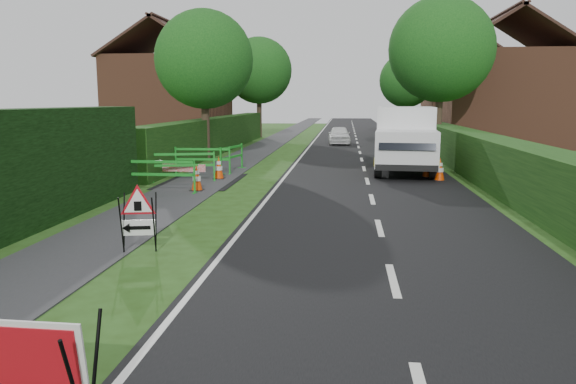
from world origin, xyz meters
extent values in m
plane|color=#264513|center=(0.00, 0.00, 0.00)|extent=(120.00, 120.00, 0.00)
cube|color=black|center=(2.50, 35.00, 0.00)|extent=(6.00, 90.00, 0.02)
cube|color=#2D2D30|center=(-3.00, 35.00, 0.01)|extent=(2.00, 90.00, 0.02)
cube|color=#14380F|center=(-5.00, 22.00, 0.00)|extent=(1.00, 24.00, 1.80)
cube|color=#14380F|center=(6.50, 16.00, 0.00)|extent=(1.20, 50.00, 1.50)
cube|color=brown|center=(-10.00, 30.00, 2.75)|extent=(7.00, 7.00, 5.50)
cube|color=#331E19|center=(-11.75, 30.00, 6.59)|extent=(4.00, 7.40, 2.58)
cube|color=#331E19|center=(-8.25, 30.00, 6.59)|extent=(4.00, 7.40, 2.58)
cube|color=#331E19|center=(-10.00, 30.00, 7.69)|extent=(0.25, 7.40, 0.18)
cube|color=brown|center=(11.00, 28.00, 2.75)|extent=(7.00, 7.00, 5.50)
cube|color=#331E19|center=(9.25, 28.00, 6.59)|extent=(4.00, 7.40, 2.58)
cube|color=#331E19|center=(12.75, 28.00, 6.59)|extent=(4.00, 7.40, 2.58)
cube|color=#331E19|center=(11.00, 28.00, 7.69)|extent=(0.25, 7.40, 0.18)
cube|color=brown|center=(12.00, 42.00, 2.75)|extent=(7.00, 7.00, 5.50)
cube|color=#331E19|center=(10.25, 42.00, 6.59)|extent=(4.00, 7.40, 2.58)
cube|color=#331E19|center=(13.75, 42.00, 6.59)|extent=(4.00, 7.40, 2.58)
cube|color=#331E19|center=(12.00, 42.00, 7.69)|extent=(0.25, 7.40, 0.18)
cylinder|color=#2D2116|center=(-4.60, 18.00, 1.31)|extent=(0.36, 0.36, 2.62)
sphere|color=#124515|center=(-4.60, 18.00, 4.50)|extent=(4.40, 4.40, 4.40)
cylinder|color=#2D2116|center=(6.40, 22.00, 1.49)|extent=(0.36, 0.36, 2.97)
sphere|color=#124515|center=(6.40, 22.00, 5.18)|extent=(5.20, 5.20, 5.20)
cylinder|color=#2D2116|center=(-4.60, 34.00, 1.40)|extent=(0.36, 0.36, 2.80)
sphere|color=#124515|center=(-4.60, 34.00, 4.84)|extent=(4.80, 4.80, 4.80)
cylinder|color=#2D2116|center=(6.40, 38.00, 1.22)|extent=(0.36, 0.36, 2.45)
sphere|color=#124515|center=(6.40, 38.00, 4.23)|extent=(4.20, 4.20, 4.20)
cylinder|color=black|center=(-0.27, -3.02, 0.48)|extent=(0.04, 0.33, 0.93)
cube|color=white|center=(-0.81, -3.20, 0.56)|extent=(1.14, 0.17, 0.81)
cube|color=#B20C17|center=(-0.81, -3.21, 0.56)|extent=(1.03, 0.15, 0.70)
cylinder|color=black|center=(-2.08, 1.97, 0.53)|extent=(0.09, 0.32, 1.03)
cylinder|color=black|center=(-2.13, 2.22, 0.53)|extent=(0.09, 0.32, 1.03)
cylinder|color=black|center=(-1.54, 2.08, 0.53)|extent=(0.09, 0.32, 1.03)
cylinder|color=black|center=(-1.59, 2.33, 0.53)|extent=(0.09, 0.32, 1.03)
cube|color=white|center=(-1.83, 2.13, 0.46)|extent=(0.57, 0.13, 0.28)
cube|color=black|center=(-1.83, 2.12, 0.46)|extent=(0.40, 0.09, 0.06)
cone|color=black|center=(-2.05, 2.07, 0.46)|extent=(0.16, 0.19, 0.17)
cube|color=black|center=(-1.83, 2.11, 0.85)|extent=(0.13, 0.03, 0.17)
cube|color=silver|center=(4.04, 14.90, 1.44)|extent=(2.33, 3.50, 2.00)
cube|color=silver|center=(3.84, 12.38, 1.05)|extent=(2.24, 2.31, 1.22)
cube|color=black|center=(3.75, 11.34, 1.35)|extent=(1.84, 0.38, 0.56)
cube|color=yellow|center=(2.92, 14.02, 0.64)|extent=(0.43, 5.11, 0.25)
cube|color=yellow|center=(5.00, 13.85, 0.64)|extent=(0.43, 5.11, 0.25)
cube|color=black|center=(3.75, 11.35, 0.50)|extent=(2.04, 0.28, 0.21)
cylinder|color=black|center=(2.90, 12.40, 0.41)|extent=(0.31, 0.85, 0.83)
cylinder|color=black|center=(4.76, 12.25, 0.41)|extent=(0.31, 0.85, 0.83)
cylinder|color=black|center=(3.17, 15.73, 0.41)|extent=(0.31, 0.85, 0.83)
cylinder|color=black|center=(5.03, 15.58, 0.41)|extent=(0.31, 0.85, 0.83)
cube|color=black|center=(4.92, 11.90, 0.02)|extent=(0.38, 0.38, 0.04)
cone|color=#E43F07|center=(4.92, 11.90, 0.42)|extent=(0.32, 0.32, 0.75)
cylinder|color=white|center=(4.92, 11.90, 0.38)|extent=(0.25, 0.25, 0.14)
cylinder|color=white|center=(4.92, 11.90, 0.56)|extent=(0.17, 0.17, 0.10)
cube|color=black|center=(4.62, 12.77, 0.02)|extent=(0.38, 0.38, 0.04)
cone|color=#E43F07|center=(4.62, 12.77, 0.42)|extent=(0.32, 0.32, 0.75)
cylinder|color=white|center=(4.62, 12.77, 0.38)|extent=(0.25, 0.25, 0.14)
cylinder|color=white|center=(4.62, 12.77, 0.56)|extent=(0.17, 0.17, 0.10)
cube|color=black|center=(4.62, 15.22, 0.02)|extent=(0.38, 0.38, 0.04)
cone|color=#E43F07|center=(4.62, 15.22, 0.42)|extent=(0.32, 0.32, 0.75)
cylinder|color=white|center=(4.62, 15.22, 0.38)|extent=(0.25, 0.25, 0.14)
cylinder|color=white|center=(4.62, 15.22, 0.56)|extent=(0.17, 0.17, 0.10)
cube|color=black|center=(-2.64, 9.01, 0.02)|extent=(0.38, 0.38, 0.04)
cone|color=#E43F07|center=(-2.64, 9.01, 0.42)|extent=(0.32, 0.32, 0.75)
cylinder|color=white|center=(-2.64, 9.01, 0.38)|extent=(0.25, 0.25, 0.14)
cylinder|color=white|center=(-2.64, 9.01, 0.56)|extent=(0.17, 0.17, 0.10)
cube|color=black|center=(-2.56, 11.61, 0.02)|extent=(0.38, 0.38, 0.04)
cone|color=#E43F07|center=(-2.56, 11.61, 0.42)|extent=(0.32, 0.32, 0.75)
cylinder|color=white|center=(-2.56, 11.61, 0.38)|extent=(0.25, 0.25, 0.14)
cylinder|color=white|center=(-2.56, 11.61, 0.56)|extent=(0.17, 0.17, 0.10)
cube|color=#198E23|center=(-4.56, 8.53, 0.50)|extent=(0.05, 0.05, 1.00)
cube|color=#198E23|center=(-2.56, 8.49, 0.50)|extent=(0.05, 0.05, 1.00)
cube|color=#198E23|center=(-3.56, 8.51, 0.92)|extent=(2.00, 0.09, 0.08)
cube|color=#198E23|center=(-3.56, 8.51, 0.55)|extent=(2.00, 0.09, 0.08)
cube|color=#198E23|center=(-4.56, 8.53, 0.02)|extent=(0.07, 0.35, 0.04)
cube|color=#198E23|center=(-2.56, 8.49, 0.02)|extent=(0.07, 0.35, 0.04)
cube|color=#198E23|center=(-4.55, 10.65, 0.50)|extent=(0.06, 0.06, 1.00)
cube|color=#198E23|center=(-2.60, 11.10, 0.50)|extent=(0.06, 0.06, 1.00)
cube|color=#198E23|center=(-3.58, 10.88, 0.92)|extent=(1.96, 0.50, 0.08)
cube|color=#198E23|center=(-3.58, 10.88, 0.55)|extent=(1.96, 0.50, 0.08)
cube|color=#198E23|center=(-4.55, 10.65, 0.02)|extent=(0.14, 0.35, 0.04)
cube|color=#198E23|center=(-2.60, 11.10, 0.02)|extent=(0.14, 0.35, 0.04)
cube|color=#198E23|center=(-4.44, 12.80, 0.50)|extent=(0.05, 0.05, 1.00)
cube|color=#198E23|center=(-2.44, 12.86, 0.50)|extent=(0.05, 0.05, 1.00)
cube|color=#198E23|center=(-3.44, 12.83, 0.92)|extent=(2.00, 0.11, 0.08)
cube|color=#198E23|center=(-3.44, 12.83, 0.55)|extent=(2.00, 0.11, 0.08)
cube|color=#198E23|center=(-4.44, 12.80, 0.02)|extent=(0.07, 0.35, 0.04)
cube|color=#198E23|center=(-2.44, 12.86, 0.02)|extent=(0.07, 0.35, 0.04)
cube|color=#198E23|center=(-2.75, 12.78, 0.50)|extent=(0.06, 0.06, 1.00)
cube|color=#198E23|center=(-2.34, 14.74, 0.50)|extent=(0.06, 0.06, 1.00)
cube|color=#198E23|center=(-2.54, 13.76, 0.92)|extent=(0.46, 1.97, 0.08)
cube|color=#198E23|center=(-2.54, 13.76, 0.55)|extent=(0.46, 1.97, 0.08)
cube|color=#198E23|center=(-2.75, 12.78, 0.02)|extent=(0.35, 0.13, 0.04)
cube|color=#198E23|center=(-2.34, 14.74, 0.02)|extent=(0.35, 0.13, 0.04)
cube|color=red|center=(-3.61, 11.00, 0.00)|extent=(1.50, 0.11, 0.25)
imported|color=white|center=(1.35, 27.85, 0.56)|extent=(1.45, 3.33, 1.12)
camera|label=1|loc=(1.76, -7.17, 2.66)|focal=35.00mm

